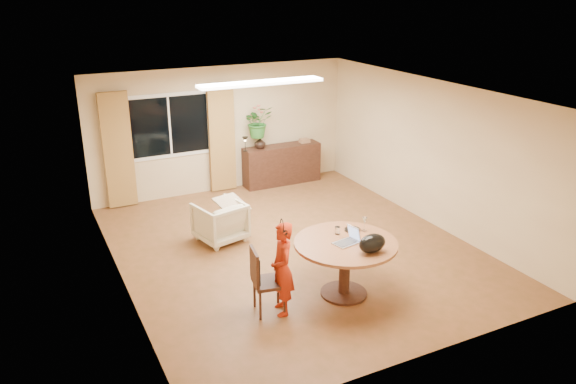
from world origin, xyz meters
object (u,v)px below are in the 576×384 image
object	(u,v)px
child	(282,269)
sideboard	(282,164)
dining_chair	(269,280)
armchair	(220,222)
dining_table	(345,253)

from	to	relation	value
child	sideboard	distance (m)	5.18
dining_chair	armchair	size ratio (longest dim) A/B	1.23
dining_table	dining_chair	size ratio (longest dim) A/B	1.53
dining_chair	sideboard	bearing A→B (deg)	72.18
sideboard	dining_chair	bearing A→B (deg)	-117.70
armchair	dining_table	bearing A→B (deg)	97.54
child	armchair	bearing A→B (deg)	-168.24
dining_chair	child	world-z (taller)	child
dining_table	child	xyz separation A→B (m)	(-0.98, -0.02, 0.00)
dining_table	child	size ratio (longest dim) A/B	1.11
dining_chair	armchair	world-z (taller)	dining_chair
child	armchair	xyz separation A→B (m)	(0.03, 2.48, -0.30)
armchair	sideboard	size ratio (longest dim) A/B	0.44
dining_chair	child	distance (m)	0.25
dining_table	armchair	distance (m)	2.65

